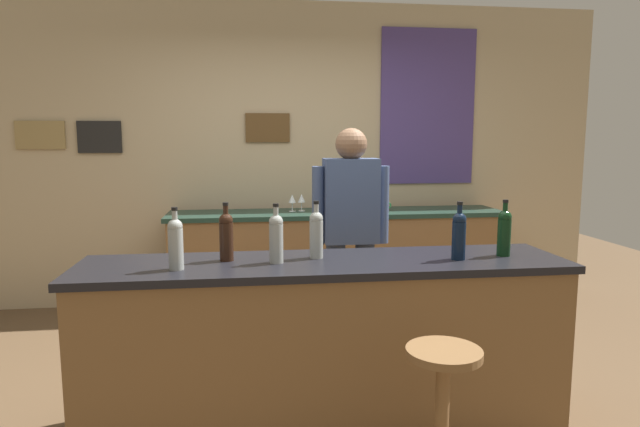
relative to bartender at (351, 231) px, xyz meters
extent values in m
plane|color=brown|center=(-0.28, -0.40, -0.94)|extent=(10.00, 10.00, 0.00)
cube|color=tan|center=(-0.28, 1.63, 0.46)|extent=(6.00, 0.06, 2.80)
cube|color=#997F4C|center=(-2.48, 1.59, 0.64)|extent=(0.42, 0.02, 0.25)
cube|color=black|center=(-1.98, 1.59, 0.63)|extent=(0.38, 0.02, 0.28)
cube|color=brown|center=(-0.48, 1.59, 0.71)|extent=(0.41, 0.02, 0.26)
cube|color=#4C3D7F|center=(1.05, 1.59, 0.91)|extent=(0.93, 0.02, 1.47)
cube|color=brown|center=(-0.28, -0.80, -0.50)|extent=(2.49, 0.57, 0.88)
cube|color=black|center=(-0.28, -0.80, -0.04)|extent=(2.54, 0.60, 0.04)
cube|color=brown|center=(0.12, 1.25, -0.51)|extent=(2.94, 0.53, 0.86)
cube|color=#1E382D|center=(0.12, 1.25, -0.06)|extent=(3.00, 0.56, 0.04)
cylinder|color=#384766|center=(0.10, 0.00, -0.51)|extent=(0.13, 0.13, 0.86)
cylinder|color=#384766|center=(-0.10, 0.00, -0.51)|extent=(0.13, 0.13, 0.86)
cube|color=#3F517A|center=(0.00, 0.00, 0.20)|extent=(0.36, 0.20, 0.56)
sphere|color=brown|center=(0.00, 0.00, 0.58)|extent=(0.21, 0.21, 0.21)
cylinder|color=#3F517A|center=(0.22, 0.00, 0.17)|extent=(0.08, 0.08, 0.52)
cylinder|color=#3F517A|center=(-0.22, 0.00, 0.17)|extent=(0.08, 0.08, 0.52)
cylinder|color=brown|center=(0.12, -1.46, -0.27)|extent=(0.32, 0.32, 0.03)
cylinder|color=#999E99|center=(-1.03, -0.89, 0.08)|extent=(0.07, 0.07, 0.20)
sphere|color=#999E99|center=(-1.03, -0.89, 0.20)|extent=(0.07, 0.07, 0.07)
cylinder|color=#999E99|center=(-1.03, -0.89, 0.23)|extent=(0.03, 0.03, 0.09)
cylinder|color=black|center=(-1.03, -0.89, 0.28)|extent=(0.03, 0.03, 0.02)
cylinder|color=black|center=(-0.79, -0.73, 0.08)|extent=(0.07, 0.07, 0.20)
sphere|color=black|center=(-0.79, -0.73, 0.20)|extent=(0.07, 0.07, 0.07)
cylinder|color=black|center=(-0.79, -0.73, 0.23)|extent=(0.03, 0.03, 0.09)
cylinder|color=black|center=(-0.79, -0.73, 0.28)|extent=(0.03, 0.03, 0.02)
cylinder|color=#999E99|center=(-0.54, -0.81, 0.08)|extent=(0.07, 0.07, 0.20)
sphere|color=#999E99|center=(-0.54, -0.81, 0.20)|extent=(0.07, 0.07, 0.07)
cylinder|color=#999E99|center=(-0.54, -0.81, 0.23)|extent=(0.03, 0.03, 0.09)
cylinder|color=black|center=(-0.54, -0.81, 0.28)|extent=(0.03, 0.03, 0.02)
cylinder|color=#999E99|center=(-0.32, -0.73, 0.08)|extent=(0.07, 0.07, 0.20)
sphere|color=#999E99|center=(-0.32, -0.73, 0.20)|extent=(0.07, 0.07, 0.07)
cylinder|color=#999E99|center=(-0.32, -0.73, 0.23)|extent=(0.03, 0.03, 0.09)
cylinder|color=black|center=(-0.32, -0.73, 0.28)|extent=(0.03, 0.03, 0.02)
cylinder|color=black|center=(0.41, -0.86, 0.08)|extent=(0.07, 0.07, 0.20)
sphere|color=black|center=(0.41, -0.86, 0.20)|extent=(0.07, 0.07, 0.07)
cylinder|color=black|center=(0.41, -0.86, 0.23)|extent=(0.03, 0.03, 0.09)
cylinder|color=black|center=(0.41, -0.86, 0.28)|extent=(0.03, 0.03, 0.02)
cylinder|color=black|center=(0.69, -0.80, 0.08)|extent=(0.07, 0.07, 0.20)
sphere|color=black|center=(0.69, -0.80, 0.20)|extent=(0.07, 0.07, 0.07)
cylinder|color=black|center=(0.69, -0.80, 0.23)|extent=(0.03, 0.03, 0.09)
cylinder|color=black|center=(0.69, -0.80, 0.28)|extent=(0.03, 0.03, 0.02)
cylinder|color=silver|center=(-0.29, 1.30, -0.03)|extent=(0.06, 0.06, 0.00)
cylinder|color=silver|center=(-0.29, 1.30, 0.01)|extent=(0.01, 0.01, 0.07)
cone|color=silver|center=(-0.29, 1.30, 0.08)|extent=(0.07, 0.07, 0.08)
cylinder|color=silver|center=(-0.20, 1.32, -0.03)|extent=(0.06, 0.06, 0.00)
cylinder|color=silver|center=(-0.20, 1.32, 0.01)|extent=(0.01, 0.01, 0.07)
cone|color=silver|center=(-0.20, 1.32, 0.08)|extent=(0.07, 0.07, 0.08)
cylinder|color=silver|center=(0.31, 1.22, -0.03)|extent=(0.06, 0.06, 0.00)
cylinder|color=silver|center=(0.31, 1.22, 0.01)|extent=(0.01, 0.01, 0.07)
cone|color=silver|center=(0.31, 1.22, 0.08)|extent=(0.07, 0.07, 0.08)
cylinder|color=#338C4C|center=(0.52, 1.21, 0.01)|extent=(0.08, 0.08, 0.09)
torus|color=#338C4C|center=(0.58, 1.21, 0.02)|extent=(0.06, 0.01, 0.06)
camera|label=1|loc=(-0.68, -3.55, 0.62)|focal=30.61mm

